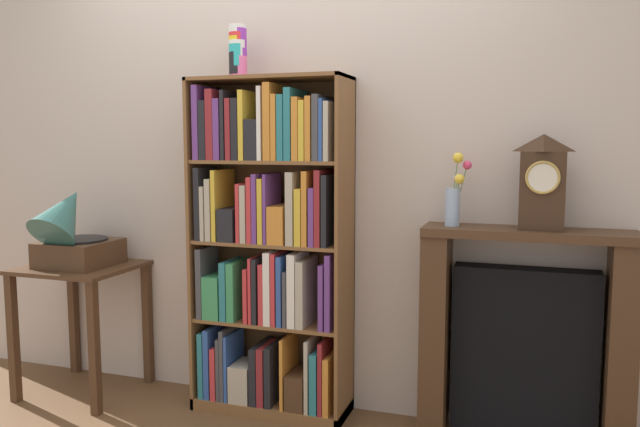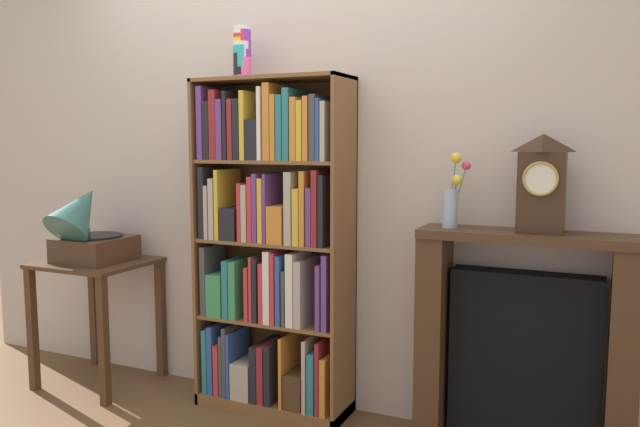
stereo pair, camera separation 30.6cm
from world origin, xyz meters
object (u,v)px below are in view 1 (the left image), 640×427
Objects in this scene: cup_stack at (238,52)px; flower_vase at (455,196)px; bookshelf at (269,253)px; side_table_left at (81,295)px; gramophone at (72,232)px; fireplace_mantel at (524,339)px; mantel_clock at (542,182)px.

cup_stack is 1.29m from flower_vase.
bookshelf is 2.38× the size of side_table_left.
flower_vase is at bearing 5.54° from gramophone.
bookshelf is 1.29m from fireplace_mantel.
cup_stack is at bearing -179.58° from mantel_clock.
bookshelf is at bearing -5.51° from cup_stack.
fireplace_mantel is 0.72m from flower_vase.
cup_stack is 0.63× the size of mantel_clock.
side_table_left is (-0.92, -0.12, -1.29)m from cup_stack.
gramophone reaches higher than side_table_left.
fireplace_mantel is (1.41, 0.03, -1.34)m from cup_stack.
cup_stack is 1.32m from gramophone.
bookshelf is 5.06× the size of flower_vase.
side_table_left is 2.09m from flower_vase.
mantel_clock reaches higher than gramophone.
gramophone is at bearing -90.00° from side_table_left.
fireplace_mantel is at bearing 3.81° from side_table_left.
bookshelf is 0.97m from flower_vase.
bookshelf is at bearing 8.44° from gramophone.
flower_vase is (-0.38, 0.01, -0.07)m from mantel_clock.
side_table_left is at bearing -174.39° from bookshelf.
flower_vase reaches higher than gramophone.
cup_stack is 0.37× the size of side_table_left.
cup_stack is 0.26× the size of fireplace_mantel.
fireplace_mantel is 0.72m from mantel_clock.
cup_stack is 1.59m from mantel_clock.
cup_stack reaches higher than gramophone.
flower_vase reaches higher than side_table_left.
side_table_left is at bearing -176.00° from flower_vase.
fireplace_mantel is at bearing 2.23° from bookshelf.
fireplace_mantel is at bearing 5.14° from gramophone.
bookshelf is at bearing -177.77° from fireplace_mantel.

